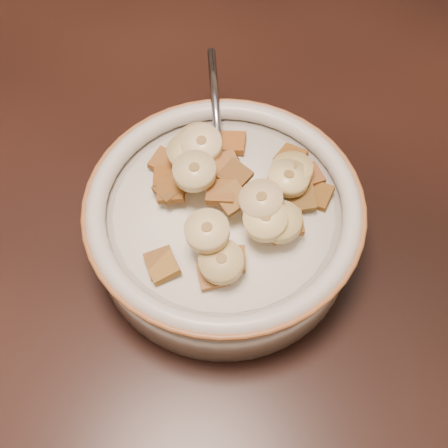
# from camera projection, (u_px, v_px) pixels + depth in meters

# --- Properties ---
(floor) EXTENTS (4.00, 4.50, 0.10)m
(floor) POSITION_uv_depth(u_px,v_px,m) (130.00, 428.00, 1.21)
(floor) COLOR #422816
(floor) RESTS_ON ground
(table) EXTENTS (1.42, 0.93, 0.04)m
(table) POSITION_uv_depth(u_px,v_px,m) (16.00, 212.00, 0.55)
(table) COLOR black
(table) RESTS_ON floor
(cereal_bowl) EXTENTS (0.20, 0.20, 0.05)m
(cereal_bowl) POSITION_uv_depth(u_px,v_px,m) (224.00, 228.00, 0.49)
(cereal_bowl) COLOR silver
(cereal_bowl) RESTS_ON table
(milk) EXTENTS (0.17, 0.17, 0.00)m
(milk) POSITION_uv_depth(u_px,v_px,m) (224.00, 211.00, 0.47)
(milk) COLOR white
(milk) RESTS_ON cereal_bowl
(spoon) EXTENTS (0.05, 0.06, 0.01)m
(spoon) POSITION_uv_depth(u_px,v_px,m) (221.00, 173.00, 0.48)
(spoon) COLOR #A3AABA
(spoon) RESTS_ON cereal_bowl
(cereal_square_0) EXTENTS (0.02, 0.02, 0.01)m
(cereal_square_0) POSITION_uv_depth(u_px,v_px,m) (231.00, 259.00, 0.43)
(cereal_square_0) COLOR brown
(cereal_square_0) RESTS_ON milk
(cereal_square_1) EXTENTS (0.03, 0.03, 0.01)m
(cereal_square_1) POSITION_uv_depth(u_px,v_px,m) (161.00, 263.00, 0.44)
(cereal_square_1) COLOR brown
(cereal_square_1) RESTS_ON milk
(cereal_square_2) EXTENTS (0.02, 0.02, 0.01)m
(cereal_square_2) POSITION_uv_depth(u_px,v_px,m) (221.00, 193.00, 0.45)
(cereal_square_2) COLOR brown
(cereal_square_2) RESTS_ON milk
(cereal_square_3) EXTENTS (0.03, 0.03, 0.01)m
(cereal_square_3) POSITION_uv_depth(u_px,v_px,m) (308.00, 176.00, 0.47)
(cereal_square_3) COLOR brown
(cereal_square_3) RESTS_ON milk
(cereal_square_4) EXTENTS (0.03, 0.03, 0.01)m
(cereal_square_4) POSITION_uv_depth(u_px,v_px,m) (235.00, 176.00, 0.46)
(cereal_square_4) COLOR brown
(cereal_square_4) RESTS_ON milk
(cereal_square_5) EXTENTS (0.03, 0.03, 0.01)m
(cereal_square_5) POSITION_uv_depth(u_px,v_px,m) (225.00, 164.00, 0.46)
(cereal_square_5) COLOR #9D5D32
(cereal_square_5) RESTS_ON milk
(cereal_square_6) EXTENTS (0.03, 0.03, 0.01)m
(cereal_square_6) POSITION_uv_depth(u_px,v_px,m) (170.00, 189.00, 0.46)
(cereal_square_6) COLOR brown
(cereal_square_6) RESTS_ON milk
(cereal_square_7) EXTENTS (0.02, 0.02, 0.01)m
(cereal_square_7) POSITION_uv_depth(u_px,v_px,m) (167.00, 179.00, 0.47)
(cereal_square_7) COLOR brown
(cereal_square_7) RESTS_ON milk
(cereal_square_8) EXTENTS (0.02, 0.02, 0.01)m
(cereal_square_8) POSITION_uv_depth(u_px,v_px,m) (289.00, 222.00, 0.45)
(cereal_square_8) COLOR #8F591E
(cereal_square_8) RESTS_ON milk
(cereal_square_9) EXTENTS (0.03, 0.03, 0.01)m
(cereal_square_9) POSITION_uv_depth(u_px,v_px,m) (291.00, 157.00, 0.48)
(cereal_square_9) COLOR brown
(cereal_square_9) RESTS_ON milk
(cereal_square_10) EXTENTS (0.03, 0.03, 0.01)m
(cereal_square_10) POSITION_uv_depth(u_px,v_px,m) (232.00, 198.00, 0.44)
(cereal_square_10) COLOR brown
(cereal_square_10) RESTS_ON milk
(cereal_square_11) EXTENTS (0.02, 0.02, 0.01)m
(cereal_square_11) POSITION_uv_depth(u_px,v_px,m) (267.00, 198.00, 0.45)
(cereal_square_11) COLOR olive
(cereal_square_11) RESTS_ON milk
(cereal_square_12) EXTENTS (0.03, 0.03, 0.01)m
(cereal_square_12) POSITION_uv_depth(u_px,v_px,m) (163.00, 267.00, 0.43)
(cereal_square_12) COLOR #996823
(cereal_square_12) RESTS_ON milk
(cereal_square_13) EXTENTS (0.02, 0.02, 0.01)m
(cereal_square_13) POSITION_uv_depth(u_px,v_px,m) (171.00, 190.00, 0.46)
(cereal_square_13) COLOR brown
(cereal_square_13) RESTS_ON milk
(cereal_square_14) EXTENTS (0.02, 0.02, 0.01)m
(cereal_square_14) POSITION_uv_depth(u_px,v_px,m) (233.00, 143.00, 0.49)
(cereal_square_14) COLOR brown
(cereal_square_14) RESTS_ON milk
(cereal_square_15) EXTENTS (0.03, 0.03, 0.01)m
(cereal_square_15) POSITION_uv_depth(u_px,v_px,m) (301.00, 198.00, 0.46)
(cereal_square_15) COLOR brown
(cereal_square_15) RESTS_ON milk
(cereal_square_16) EXTENTS (0.03, 0.03, 0.01)m
(cereal_square_16) POSITION_uv_depth(u_px,v_px,m) (213.00, 274.00, 0.43)
(cereal_square_16) COLOR #956334
(cereal_square_16) RESTS_ON milk
(cereal_square_17) EXTENTS (0.03, 0.03, 0.01)m
(cereal_square_17) POSITION_uv_depth(u_px,v_px,m) (275.00, 227.00, 0.44)
(cereal_square_17) COLOR brown
(cereal_square_17) RESTS_ON milk
(cereal_square_18) EXTENTS (0.03, 0.03, 0.01)m
(cereal_square_18) POSITION_uv_depth(u_px,v_px,m) (165.00, 162.00, 0.48)
(cereal_square_18) COLOR #925A2E
(cereal_square_18) RESTS_ON milk
(cereal_square_19) EXTENTS (0.03, 0.03, 0.01)m
(cereal_square_19) POSITION_uv_depth(u_px,v_px,m) (291.00, 164.00, 0.48)
(cereal_square_19) COLOR #96601A
(cereal_square_19) RESTS_ON milk
(cereal_square_20) EXTENTS (0.03, 0.03, 0.01)m
(cereal_square_20) POSITION_uv_depth(u_px,v_px,m) (318.00, 195.00, 0.47)
(cereal_square_20) COLOR brown
(cereal_square_20) RESTS_ON milk
(banana_slice_0) EXTENTS (0.04, 0.04, 0.01)m
(banana_slice_0) POSITION_uv_depth(u_px,v_px,m) (288.00, 178.00, 0.46)
(banana_slice_0) COLOR beige
(banana_slice_0) RESTS_ON milk
(banana_slice_1) EXTENTS (0.04, 0.04, 0.02)m
(banana_slice_1) POSITION_uv_depth(u_px,v_px,m) (261.00, 200.00, 0.43)
(banana_slice_1) COLOR beige
(banana_slice_1) RESTS_ON milk
(banana_slice_2) EXTENTS (0.04, 0.04, 0.01)m
(banana_slice_2) POSITION_uv_depth(u_px,v_px,m) (194.00, 171.00, 0.44)
(banana_slice_2) COLOR beige
(banana_slice_2) RESTS_ON milk
(banana_slice_3) EXTENTS (0.04, 0.04, 0.01)m
(banana_slice_3) POSITION_uv_depth(u_px,v_px,m) (221.00, 262.00, 0.42)
(banana_slice_3) COLOR #E3C583
(banana_slice_3) RESTS_ON milk
(banana_slice_4) EXTENTS (0.04, 0.04, 0.02)m
(banana_slice_4) POSITION_uv_depth(u_px,v_px,m) (198.00, 141.00, 0.47)
(banana_slice_4) COLOR #F5DB83
(banana_slice_4) RESTS_ON milk
(banana_slice_5) EXTENTS (0.04, 0.04, 0.02)m
(banana_slice_5) POSITION_uv_depth(u_px,v_px,m) (202.00, 144.00, 0.46)
(banana_slice_5) COLOR beige
(banana_slice_5) RESTS_ON milk
(banana_slice_6) EXTENTS (0.03, 0.03, 0.01)m
(banana_slice_6) POSITION_uv_depth(u_px,v_px,m) (292.00, 170.00, 0.46)
(banana_slice_6) COLOR #FFE27C
(banana_slice_6) RESTS_ON milk
(banana_slice_7) EXTENTS (0.04, 0.04, 0.02)m
(banana_slice_7) POSITION_uv_depth(u_px,v_px,m) (188.00, 151.00, 0.47)
(banana_slice_7) COLOR #F2E097
(banana_slice_7) RESTS_ON milk
(banana_slice_8) EXTENTS (0.04, 0.04, 0.01)m
(banana_slice_8) POSITION_uv_depth(u_px,v_px,m) (207.00, 231.00, 0.42)
(banana_slice_8) COLOR beige
(banana_slice_8) RESTS_ON milk
(banana_slice_9) EXTENTS (0.03, 0.03, 0.01)m
(banana_slice_9) POSITION_uv_depth(u_px,v_px,m) (280.00, 222.00, 0.44)
(banana_slice_9) COLOR #DBD07D
(banana_slice_9) RESTS_ON milk
(banana_slice_10) EXTENTS (0.04, 0.04, 0.01)m
(banana_slice_10) POSITION_uv_depth(u_px,v_px,m) (265.00, 220.00, 0.43)
(banana_slice_10) COLOR #FAD381
(banana_slice_10) RESTS_ON milk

